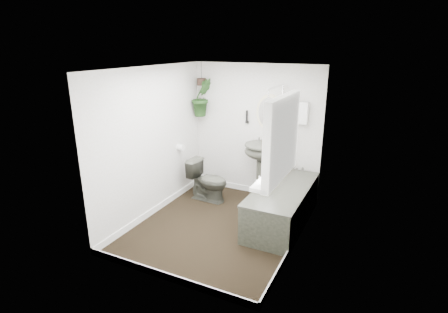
% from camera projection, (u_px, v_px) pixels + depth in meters
% --- Properties ---
extents(floor, '(2.30, 2.80, 0.02)m').
position_uv_depth(floor, '(220.00, 226.00, 5.23)').
color(floor, black).
rests_on(floor, ground).
extents(ceiling, '(2.30, 2.80, 0.02)m').
position_uv_depth(ceiling, '(219.00, 67.00, 4.51)').
color(ceiling, white).
rests_on(ceiling, ground).
extents(wall_back, '(2.30, 0.02, 2.30)m').
position_uv_depth(wall_back, '(256.00, 131.00, 6.08)').
color(wall_back, silver).
rests_on(wall_back, ground).
extents(wall_front, '(2.30, 0.02, 2.30)m').
position_uv_depth(wall_front, '(159.00, 189.00, 3.66)').
color(wall_front, silver).
rests_on(wall_front, ground).
extents(wall_left, '(0.02, 2.80, 2.30)m').
position_uv_depth(wall_left, '(152.00, 143.00, 5.35)').
color(wall_left, silver).
rests_on(wall_left, ground).
extents(wall_right, '(0.02, 2.80, 2.30)m').
position_uv_depth(wall_right, '(302.00, 165.00, 4.39)').
color(wall_right, silver).
rests_on(wall_right, ground).
extents(skirting, '(2.30, 2.80, 0.10)m').
position_uv_depth(skirting, '(220.00, 223.00, 5.21)').
color(skirting, white).
rests_on(skirting, floor).
extents(bathtub, '(0.72, 1.72, 0.58)m').
position_uv_depth(bathtub, '(282.00, 205.00, 5.23)').
color(bathtub, '#3C3D34').
rests_on(bathtub, floor).
extents(bath_screen, '(0.04, 0.72, 1.40)m').
position_uv_depth(bath_screen, '(274.00, 132.00, 5.48)').
color(bath_screen, silver).
rests_on(bath_screen, bathtub).
extents(shower_box, '(0.20, 0.10, 0.35)m').
position_uv_depth(shower_box, '(302.00, 113.00, 5.56)').
color(shower_box, white).
rests_on(shower_box, wall_back).
extents(oval_mirror, '(0.46, 0.03, 0.62)m').
position_uv_depth(oval_mirror, '(269.00, 113.00, 5.83)').
color(oval_mirror, beige).
rests_on(oval_mirror, wall_back).
extents(wall_sconce, '(0.04, 0.04, 0.22)m').
position_uv_depth(wall_sconce, '(247.00, 117.00, 6.02)').
color(wall_sconce, black).
rests_on(wall_sconce, wall_back).
extents(toilet_roll_holder, '(0.11, 0.11, 0.11)m').
position_uv_depth(toilet_roll_holder, '(181.00, 147.00, 6.00)').
color(toilet_roll_holder, white).
rests_on(toilet_roll_holder, wall_left).
extents(window_recess, '(0.08, 1.00, 0.90)m').
position_uv_depth(window_recess, '(282.00, 139.00, 3.67)').
color(window_recess, white).
rests_on(window_recess, wall_right).
extents(window_sill, '(0.18, 1.00, 0.04)m').
position_uv_depth(window_sill, '(274.00, 175.00, 3.82)').
color(window_sill, white).
rests_on(window_sill, wall_right).
extents(window_blinds, '(0.01, 0.86, 0.76)m').
position_uv_depth(window_blinds, '(278.00, 138.00, 3.68)').
color(window_blinds, white).
rests_on(window_blinds, wall_right).
extents(toilet, '(0.71, 0.42, 0.71)m').
position_uv_depth(toilet, '(208.00, 180.00, 6.02)').
color(toilet, '#3C3D34').
rests_on(toilet, floor).
extents(pedestal_sink, '(0.70, 0.63, 1.03)m').
position_uv_depth(pedestal_sink, '(262.00, 173.00, 5.91)').
color(pedestal_sink, '#3C3D34').
rests_on(pedestal_sink, floor).
extents(sill_plant, '(0.25, 0.23, 0.24)m').
position_uv_depth(sill_plant, '(281.00, 155.00, 4.05)').
color(sill_plant, black).
rests_on(sill_plant, window_sill).
extents(hanging_plant, '(0.46, 0.47, 0.66)m').
position_uv_depth(hanging_plant, '(202.00, 97.00, 6.18)').
color(hanging_plant, black).
rests_on(hanging_plant, ceiling).
extents(soap_bottle, '(0.13, 0.13, 0.21)m').
position_uv_depth(soap_bottle, '(259.00, 183.00, 5.02)').
color(soap_bottle, '#2E2324').
rests_on(soap_bottle, bathtub).
extents(hanging_pot, '(0.16, 0.16, 0.12)m').
position_uv_depth(hanging_pot, '(202.00, 82.00, 6.09)').
color(hanging_pot, black).
rests_on(hanging_pot, ceiling).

